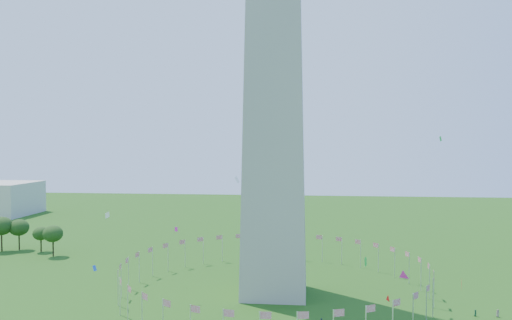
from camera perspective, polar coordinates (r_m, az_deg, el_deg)
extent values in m
cylinder|color=silver|center=(139.20, 19.21, -13.01)|extent=(0.24, 0.24, 9.00)
cylinder|color=silver|center=(145.62, 18.34, -12.33)|extent=(0.24, 0.24, 9.00)
cylinder|color=silver|center=(151.66, 17.10, -11.74)|extent=(0.24, 0.24, 9.00)
cylinder|color=silver|center=(157.18, 15.57, -11.23)|extent=(0.24, 0.24, 9.00)
cylinder|color=silver|center=(162.09, 13.81, -10.81)|extent=(0.24, 0.24, 9.00)
cylinder|color=silver|center=(166.28, 11.87, -10.47)|extent=(0.24, 0.24, 9.00)
cylinder|color=silver|center=(169.70, 9.78, -10.20)|extent=(0.24, 0.24, 9.00)
cylinder|color=silver|center=(172.28, 7.58, -10.01)|extent=(0.24, 0.24, 9.00)
cylinder|color=silver|center=(173.99, 5.31, -9.88)|extent=(0.24, 0.24, 9.00)
cylinder|color=silver|center=(174.80, 3.01, -9.82)|extent=(0.24, 0.24, 9.00)
cylinder|color=silver|center=(174.70, 0.69, -9.82)|extent=(0.24, 0.24, 9.00)
cylinder|color=silver|center=(173.69, -1.62, -9.89)|extent=(0.24, 0.24, 9.00)
cylinder|color=silver|center=(171.78, -3.87, -10.03)|extent=(0.24, 0.24, 9.00)
cylinder|color=silver|center=(169.01, -6.05, -10.24)|extent=(0.24, 0.24, 9.00)
cylinder|color=silver|center=(165.41, -8.11, -10.51)|extent=(0.24, 0.24, 9.00)
cylinder|color=silver|center=(161.05, -10.02, -10.87)|extent=(0.24, 0.24, 9.00)
cylinder|color=silver|center=(156.00, -11.73, -11.30)|extent=(0.24, 0.24, 9.00)
cylinder|color=silver|center=(150.35, -13.20, -11.82)|extent=(0.24, 0.24, 9.00)
cylinder|color=silver|center=(144.21, -14.36, -12.43)|extent=(0.24, 0.24, 9.00)
cylinder|color=silver|center=(137.72, -15.15, -13.13)|extent=(0.24, 0.24, 9.00)
cylinder|color=silver|center=(131.05, -15.49, -13.92)|extent=(0.24, 0.24, 9.00)
cylinder|color=silver|center=(124.37, -15.28, -14.79)|extent=(0.24, 0.24, 9.00)
cylinder|color=silver|center=(117.90, -14.45, -15.73)|extent=(0.24, 0.24, 9.00)
cylinder|color=silver|center=(111.91, -12.90, -16.70)|extent=(0.24, 0.24, 9.00)
cylinder|color=silver|center=(113.19, 17.50, -16.52)|extent=(0.24, 0.24, 9.00)
cylinder|color=silver|center=(119.32, 18.89, -15.56)|extent=(0.24, 0.24, 9.00)
cylinder|color=silver|center=(125.85, 19.58, -14.64)|extent=(0.24, 0.24, 9.00)
cylinder|color=silver|center=(132.55, 19.65, -13.78)|extent=(0.24, 0.24, 9.00)
imported|color=slate|center=(132.61, 25.90, -15.49)|extent=(0.94, 0.72, 1.76)
imported|color=#183D26|center=(131.10, 23.78, -15.71)|extent=(0.87, 0.93, 1.57)
plane|color=#CC2699|center=(117.93, 16.53, -12.55)|extent=(1.85, 2.22, 2.72)
plane|color=white|center=(110.78, -16.62, -6.05)|extent=(1.13, 1.20, 1.56)
plane|color=green|center=(150.04, -11.94, -1.45)|extent=(0.58, 1.58, 1.68)
plane|color=#CC2699|center=(131.10, -9.11, -7.82)|extent=(1.16, 0.78, 1.35)
plane|color=white|center=(114.08, -2.17, -2.26)|extent=(1.61, 1.15, 1.76)
plane|color=green|center=(124.56, 20.34, 2.29)|extent=(0.42, 1.36, 1.41)
plane|color=red|center=(77.03, 22.43, -13.03)|extent=(0.63, 1.52, 1.65)
plane|color=red|center=(120.66, 14.85, -15.07)|extent=(0.57, 1.60, 1.67)
plane|color=green|center=(106.83, 12.42, -11.28)|extent=(1.63, 1.09, 1.94)
plane|color=blue|center=(150.28, -17.96, -11.68)|extent=(0.75, 1.64, 1.61)
ellipsoid|color=#2A531B|center=(208.93, -27.07, -7.58)|extent=(8.08, 8.08, 12.62)
ellipsoid|color=#2A531B|center=(208.65, -25.45, -7.75)|extent=(7.25, 7.25, 11.33)
ellipsoid|color=#2A531B|center=(202.03, -23.36, -8.36)|extent=(5.81, 5.81, 9.08)
ellipsoid|color=#2A531B|center=(192.30, -22.18, -8.60)|extent=(6.91, 6.91, 10.80)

